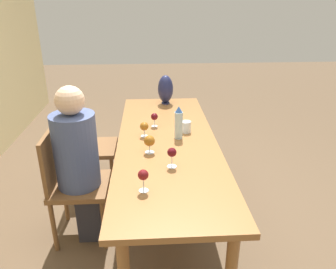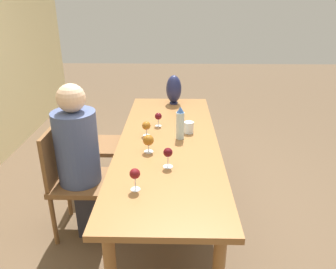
% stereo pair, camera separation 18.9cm
% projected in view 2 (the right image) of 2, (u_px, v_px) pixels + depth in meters
% --- Properties ---
extents(ground_plane, '(14.00, 14.00, 0.00)m').
position_uv_depth(ground_plane, '(168.00, 216.00, 2.96)').
color(ground_plane, brown).
extents(dining_table, '(2.30, 0.80, 0.75)m').
position_uv_depth(dining_table, '(168.00, 149.00, 2.69)').
color(dining_table, '#936033').
rests_on(dining_table, ground_plane).
extents(water_bottle, '(0.07, 0.07, 0.28)m').
position_uv_depth(water_bottle, '(180.00, 123.00, 2.65)').
color(water_bottle, '#ADCCD6').
rests_on(water_bottle, dining_table).
extents(water_tumbler, '(0.08, 0.08, 0.10)m').
position_uv_depth(water_tumbler, '(189.00, 127.00, 2.79)').
color(water_tumbler, silver).
rests_on(water_tumbler, dining_table).
extents(vase, '(0.16, 0.16, 0.31)m').
position_uv_depth(vase, '(174.00, 89.00, 3.49)').
color(vase, '#1E234C').
rests_on(vase, dining_table).
extents(wine_glass_0, '(0.07, 0.07, 0.13)m').
position_uv_depth(wine_glass_0, '(146.00, 126.00, 2.72)').
color(wine_glass_0, silver).
rests_on(wine_glass_0, dining_table).
extents(wine_glass_1, '(0.08, 0.08, 0.14)m').
position_uv_depth(wine_glass_1, '(148.00, 141.00, 2.44)').
color(wine_glass_1, silver).
rests_on(wine_glass_1, dining_table).
extents(wine_glass_2, '(0.07, 0.07, 0.14)m').
position_uv_depth(wine_glass_2, '(135.00, 174.00, 1.96)').
color(wine_glass_2, silver).
rests_on(wine_glass_2, dining_table).
extents(wine_glass_3, '(0.06, 0.06, 0.12)m').
position_uv_depth(wine_glass_3, '(158.00, 117.00, 2.92)').
color(wine_glass_3, silver).
rests_on(wine_glass_3, dining_table).
extents(wine_glass_4, '(0.07, 0.07, 0.14)m').
position_uv_depth(wine_glass_4, '(168.00, 153.00, 2.22)').
color(wine_glass_4, silver).
rests_on(wine_glass_4, dining_table).
extents(chair_near, '(0.44, 0.44, 0.91)m').
position_uv_depth(chair_near, '(72.00, 177.00, 2.62)').
color(chair_near, brown).
rests_on(chair_near, ground_plane).
extents(chair_far, '(0.44, 0.44, 0.91)m').
position_uv_depth(chair_far, '(92.00, 141.00, 3.25)').
color(chair_far, brown).
rests_on(chair_far, ground_plane).
extents(person_near, '(0.33, 0.33, 1.27)m').
position_uv_depth(person_near, '(80.00, 157.00, 2.54)').
color(person_near, '#2D2D38').
rests_on(person_near, ground_plane).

